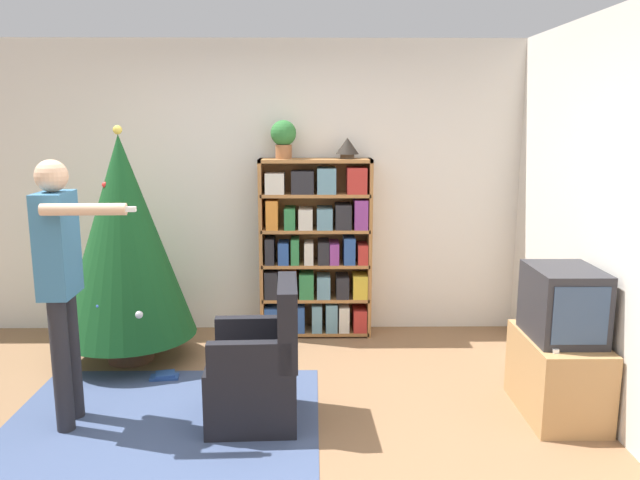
# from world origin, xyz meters

# --- Properties ---
(ground_plane) EXTENTS (14.00, 14.00, 0.00)m
(ground_plane) POSITION_xyz_m (0.00, 0.00, 0.00)
(ground_plane) COLOR #846042
(wall_back) EXTENTS (8.00, 0.10, 2.60)m
(wall_back) POSITION_xyz_m (0.00, 2.09, 1.30)
(wall_back) COLOR silver
(wall_back) RESTS_ON ground_plane
(area_rug) EXTENTS (2.01, 1.63, 0.01)m
(area_rug) POSITION_xyz_m (-0.56, 0.20, 0.00)
(area_rug) COLOR #3D4C70
(area_rug) RESTS_ON ground_plane
(bookshelf) EXTENTS (0.98, 0.29, 1.58)m
(bookshelf) POSITION_xyz_m (0.44, 1.87, 0.76)
(bookshelf) COLOR #A8703D
(bookshelf) RESTS_ON ground_plane
(tv_stand) EXTENTS (0.46, 0.74, 0.53)m
(tv_stand) POSITION_xyz_m (2.01, 0.29, 0.26)
(tv_stand) COLOR tan
(tv_stand) RESTS_ON ground_plane
(television) EXTENTS (0.41, 0.53, 0.46)m
(television) POSITION_xyz_m (2.01, 0.29, 0.76)
(television) COLOR #28282D
(television) RESTS_ON tv_stand
(game_remote) EXTENTS (0.04, 0.12, 0.02)m
(game_remote) POSITION_xyz_m (1.87, 0.07, 0.54)
(game_remote) COLOR white
(game_remote) RESTS_ON tv_stand
(christmas_tree) EXTENTS (1.06, 1.06, 1.87)m
(christmas_tree) POSITION_xyz_m (-1.06, 1.26, 1.01)
(christmas_tree) COLOR #4C3323
(christmas_tree) RESTS_ON ground_plane
(armchair) EXTENTS (0.59, 0.58, 0.92)m
(armchair) POSITION_xyz_m (0.06, 0.21, 0.32)
(armchair) COLOR black
(armchair) RESTS_ON ground_plane
(standing_person) EXTENTS (0.64, 0.47, 1.68)m
(standing_person) POSITION_xyz_m (-1.13, 0.19, 1.00)
(standing_person) COLOR #232328
(standing_person) RESTS_ON ground_plane
(potted_plant) EXTENTS (0.22, 0.22, 0.33)m
(potted_plant) POSITION_xyz_m (0.16, 1.88, 1.77)
(potted_plant) COLOR #935B38
(potted_plant) RESTS_ON bookshelf
(table_lamp) EXTENTS (0.20, 0.20, 0.18)m
(table_lamp) POSITION_xyz_m (0.71, 1.88, 1.68)
(table_lamp) COLOR #473828
(table_lamp) RESTS_ON bookshelf
(book_pile_near_tree) EXTENTS (0.22, 0.15, 0.04)m
(book_pile_near_tree) POSITION_xyz_m (-0.71, 0.88, 0.02)
(book_pile_near_tree) COLOR #284C93
(book_pile_near_tree) RESTS_ON ground_plane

